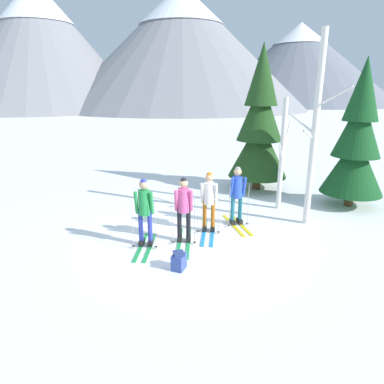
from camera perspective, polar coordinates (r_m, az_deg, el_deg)
name	(u,v)px	position (r m, az deg, el deg)	size (l,w,h in m)	color
ground_plane	(191,238)	(8.79, -0.22, -7.68)	(400.00, 400.00, 0.00)	white
skier_in_green	(145,210)	(8.11, -7.90, -3.01)	(0.74, 1.58, 1.68)	green
skier_in_pink	(184,207)	(8.28, -1.38, -2.43)	(0.74, 1.77, 1.64)	green
skier_in_white	(209,199)	(8.91, 2.86, -1.16)	(0.87, 1.79, 1.62)	#1E84D1
skier_in_blue	(237,194)	(9.43, 7.53, -0.28)	(0.61, 1.62, 1.65)	yellow
pine_tree_near	(357,141)	(11.82, 25.78, 7.64)	(1.90, 1.90, 4.59)	#51381E
pine_tree_mid	(260,126)	(12.81, 11.21, 10.82)	(2.15, 2.15, 5.20)	#51381E
birch_tree_tall	(315,132)	(9.65, 19.78, 9.45)	(1.03, 1.32, 5.09)	silver
birch_tree_slender	(282,154)	(10.83, 14.79, 6.11)	(0.85, 0.94, 3.42)	silver
backpack_on_snow_front	(179,261)	(7.30, -2.19, -11.42)	(0.38, 0.40, 0.38)	#384C99
mountain_ridge_distant	(141,50)	(75.37, -8.48, 22.37)	(118.42, 59.62, 27.29)	gray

